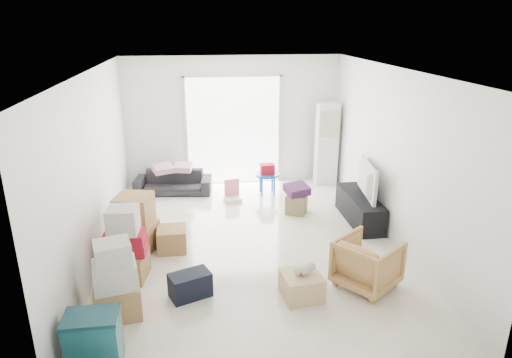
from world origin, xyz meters
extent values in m
cube|color=white|center=(0.00, 0.00, -0.12)|extent=(4.50, 6.00, 0.24)
cube|color=white|center=(0.00, 0.00, 2.82)|extent=(4.50, 6.00, 0.24)
cube|color=white|center=(0.00, 3.12, 1.35)|extent=(4.50, 0.24, 2.70)
cube|color=white|center=(0.00, -3.12, 1.35)|extent=(4.50, 0.24, 2.70)
cube|color=white|center=(-2.37, 0.00, 1.35)|extent=(0.24, 6.00, 2.70)
cube|color=white|center=(2.37, 0.00, 1.35)|extent=(0.24, 6.00, 2.70)
cube|color=white|center=(0.00, 2.98, 1.15)|extent=(2.00, 0.01, 2.30)
cube|color=silver|center=(-1.00, 2.97, 1.15)|extent=(0.06, 0.04, 2.30)
cube|color=silver|center=(1.00, 2.97, 1.15)|extent=(0.06, 0.04, 2.30)
cube|color=silver|center=(0.00, 2.97, 2.30)|extent=(2.10, 0.04, 0.06)
cube|color=white|center=(1.95, 2.65, 0.88)|extent=(0.45, 0.30, 1.75)
cube|color=black|center=(2.00, 0.62, 0.24)|extent=(0.43, 1.43, 0.48)
imported|color=black|center=(2.00, 0.62, 0.55)|extent=(0.72, 1.10, 0.14)
imported|color=#252429|center=(-1.29, 2.50, 0.30)|extent=(1.58, 0.63, 0.60)
cube|color=#C7919F|center=(-1.49, 2.46, 0.67)|extent=(0.50, 0.46, 0.13)
cube|color=#C7919F|center=(-1.08, 2.50, 0.66)|extent=(0.38, 0.33, 0.11)
imported|color=tan|center=(1.37, -1.39, 0.37)|extent=(0.97, 0.98, 0.74)
cube|color=#154E56|center=(-1.90, -2.48, 0.14)|extent=(0.52, 0.37, 0.29)
cube|color=#154E56|center=(-1.90, -2.48, 0.43)|extent=(0.52, 0.37, 0.29)
cube|color=#0C333D|center=(-1.90, -2.48, 0.60)|extent=(0.54, 0.39, 0.04)
cube|color=tan|center=(-1.80, -1.62, 0.20)|extent=(0.59, 0.52, 0.40)
cube|color=silver|center=(-1.80, -1.62, 0.55)|extent=(0.56, 0.49, 0.31)
cube|color=silver|center=(-1.80, -1.62, 0.84)|extent=(0.48, 0.45, 0.27)
cube|color=tan|center=(-1.80, -0.76, 0.19)|extent=(0.58, 0.58, 0.37)
cube|color=red|center=(-1.80, -0.76, 0.45)|extent=(0.58, 0.41, 0.17)
cube|color=red|center=(-1.80, -0.76, 0.61)|extent=(0.57, 0.40, 0.15)
cube|color=silver|center=(-1.80, -0.76, 0.86)|extent=(0.41, 0.40, 0.35)
cube|color=tan|center=(-1.77, 0.09, 0.21)|extent=(0.72, 0.66, 0.43)
cube|color=tan|center=(-1.77, 0.09, 0.65)|extent=(0.61, 0.61, 0.46)
cube|color=tan|center=(-1.23, -0.03, 0.18)|extent=(0.43, 0.43, 0.36)
cube|color=black|center=(-0.95, -1.33, 0.16)|extent=(0.59, 0.47, 0.33)
cube|color=olive|center=(0.98, 1.13, 0.18)|extent=(0.47, 0.47, 0.35)
cube|color=#4E2153|center=(0.98, 1.13, 0.42)|extent=(0.47, 0.47, 0.14)
cylinder|color=#0845B2|center=(0.60, 2.18, 0.41)|extent=(0.50, 0.50, 0.04)
cylinder|color=#0845B2|center=(0.73, 2.30, 0.20)|extent=(0.04, 0.04, 0.39)
cylinder|color=#0845B2|center=(0.48, 2.30, 0.20)|extent=(0.04, 0.04, 0.39)
cylinder|color=#0845B2|center=(0.48, 2.05, 0.20)|extent=(0.04, 0.04, 0.39)
cylinder|color=#0845B2|center=(0.73, 2.05, 0.20)|extent=(0.04, 0.04, 0.39)
cube|color=red|center=(0.60, 2.18, 0.53)|extent=(0.28, 0.22, 0.20)
cube|color=silver|center=(-0.14, 1.84, 0.04)|extent=(0.36, 0.33, 0.08)
cube|color=pink|center=(-0.14, 1.96, 0.25)|extent=(0.30, 0.09, 0.34)
cube|color=tan|center=(0.46, -1.53, 0.16)|extent=(0.53, 0.53, 0.32)
ellipsoid|color=#B2ADA8|center=(0.46, -1.53, 0.38)|extent=(0.21, 0.15, 0.12)
cube|color=red|center=(0.46, -1.53, 0.38)|extent=(0.18, 0.17, 0.03)
sphere|color=#B2ADA8|center=(0.58, -1.50, 0.41)|extent=(0.11, 0.11, 0.11)
camera|label=1|loc=(-0.80, -6.45, 3.35)|focal=32.00mm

